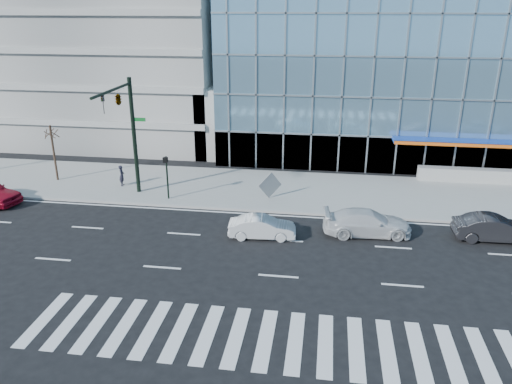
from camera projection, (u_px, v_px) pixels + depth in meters
ground at (286, 241)px, 28.47m from camera, size 160.00×160.00×0.00m
sidewalk at (296, 190)px, 35.84m from camera, size 120.00×8.00×0.15m
theatre_building at (456, 60)px, 47.94m from camera, size 42.00×26.00×15.00m
parking_garage at (118, 30)px, 51.64m from camera, size 24.00×24.00×20.00m
ramp_block at (238, 118)px, 44.85m from camera, size 6.00×8.00×6.00m
traffic_signal at (123, 112)px, 31.98m from camera, size 1.14×5.74×8.00m
ped_signal_post at (167, 171)px, 33.42m from camera, size 0.30×0.33×3.00m
street_tree_near at (51, 133)px, 36.49m from camera, size 1.10×1.10×4.23m
white_suv at (367, 223)px, 29.01m from camera, size 5.27×2.58×1.48m
white_sedan at (262, 227)px, 28.66m from camera, size 3.95×1.66×1.27m
dark_sedan at (494, 228)px, 28.29m from camera, size 4.47×1.65×1.46m
pedestrian at (122, 175)px, 36.33m from camera, size 0.48×0.62×1.54m
tilted_panel at (270, 185)px, 34.00m from camera, size 1.49×1.16×1.83m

